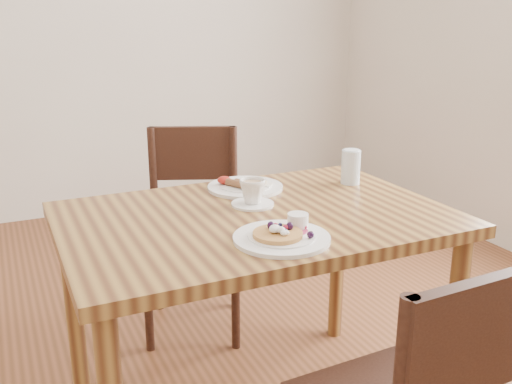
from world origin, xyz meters
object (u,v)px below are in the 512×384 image
at_px(pancake_plate, 283,235).
at_px(dining_table, 256,243).
at_px(water_glass, 351,167).
at_px(chair_far, 193,220).
at_px(teacup_saucer, 253,194).
at_px(breakfast_plate, 244,186).

bearing_deg(pancake_plate, dining_table, 83.54).
bearing_deg(water_glass, pancake_plate, -141.01).
relative_size(chair_far, teacup_saucer, 6.29).
bearing_deg(water_glass, chair_far, 128.36).
relative_size(dining_table, teacup_saucer, 8.57).
distance_m(pancake_plate, water_glass, 0.63).
xyz_separation_m(dining_table, breakfast_plate, (0.07, 0.26, 0.11)).
bearing_deg(dining_table, water_glass, 19.33).
relative_size(chair_far, water_glass, 7.02).
relative_size(pancake_plate, teacup_saucer, 1.93).
relative_size(pancake_plate, breakfast_plate, 1.00).
bearing_deg(breakfast_plate, chair_far, 96.05).
bearing_deg(chair_far, breakfast_plate, 118.24).
height_order(chair_far, teacup_saucer, chair_far).
bearing_deg(pancake_plate, chair_far, 86.82).
bearing_deg(dining_table, chair_far, 87.91).
distance_m(pancake_plate, breakfast_plate, 0.50).
xyz_separation_m(chair_far, water_glass, (0.43, -0.55, 0.32)).
bearing_deg(dining_table, breakfast_plate, 74.11).
bearing_deg(breakfast_plate, water_glass, -14.20).
bearing_deg(chair_far, pancake_plate, 109.01).
height_order(breakfast_plate, teacup_saucer, teacup_saucer).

